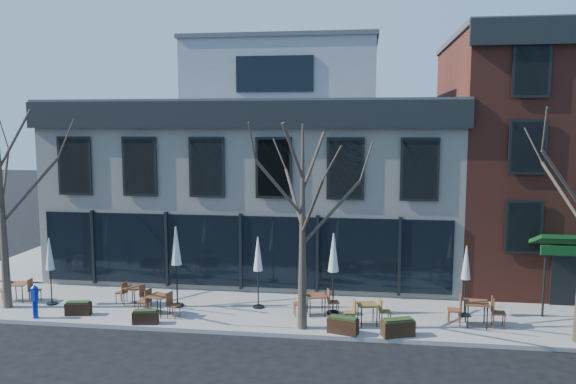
# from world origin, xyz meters

# --- Properties ---
(ground) EXTENTS (120.00, 120.00, 0.00)m
(ground) POSITION_xyz_m (0.00, 0.00, 0.00)
(ground) COLOR black
(ground) RESTS_ON ground
(sidewalk_front) EXTENTS (33.50, 4.70, 0.15)m
(sidewalk_front) POSITION_xyz_m (3.25, -2.15, 0.07)
(sidewalk_front) COLOR gray
(sidewalk_front) RESTS_ON ground
(sidewalk_side) EXTENTS (4.50, 12.00, 0.15)m
(sidewalk_side) POSITION_xyz_m (-11.25, 6.00, 0.07)
(sidewalk_side) COLOR gray
(sidewalk_side) RESTS_ON ground
(corner_building) EXTENTS (18.39, 10.39, 11.10)m
(corner_building) POSITION_xyz_m (0.07, 5.07, 4.72)
(corner_building) COLOR beige
(corner_building) RESTS_ON ground
(red_brick_building) EXTENTS (8.20, 11.78, 11.18)m
(red_brick_building) POSITION_xyz_m (13.00, 4.98, 5.64)
(red_brick_building) COLOR maroon
(red_brick_building) RESTS_ON ground
(tree_corner) EXTENTS (3.93, 3.98, 7.92)m
(tree_corner) POSITION_xyz_m (-8.49, -3.20, 4.25)
(tree_corner) COLOR #382B21
(tree_corner) RESTS_ON sidewalk_front
(tree_mid) EXTENTS (3.50, 3.55, 7.04)m
(tree_mid) POSITION_xyz_m (3.01, -3.90, 3.79)
(tree_mid) COLOR #382B21
(tree_mid) RESTS_ON sidewalk_front
(call_box) EXTENTS (0.25, 0.25, 1.25)m
(call_box) POSITION_xyz_m (-6.72, -4.20, 0.81)
(call_box) COLOR #0B2294
(call_box) RESTS_ON sidewalk_front
(cafe_set_0) EXTENTS (1.75, 0.76, 0.91)m
(cafe_set_0) POSITION_xyz_m (-8.50, -2.46, 0.62)
(cafe_set_0) COLOR brown
(cafe_set_0) RESTS_ON sidewalk_front
(cafe_set_1) EXTENTS (1.63, 0.81, 0.84)m
(cafe_set_1) POSITION_xyz_m (-3.82, -2.24, 0.58)
(cafe_set_1) COLOR brown
(cafe_set_1) RESTS_ON sidewalk_front
(cafe_set_2) EXTENTS (1.80, 0.90, 0.92)m
(cafe_set_2) POSITION_xyz_m (-2.39, -3.29, 0.62)
(cafe_set_2) COLOR brown
(cafe_set_2) RESTS_ON sidewalk_front
(cafe_set_3) EXTENTS (1.79, 0.88, 0.92)m
(cafe_set_3) POSITION_xyz_m (3.36, -2.44, 0.62)
(cafe_set_3) COLOR brown
(cafe_set_3) RESTS_ON sidewalk_front
(cafe_set_4) EXTENTS (1.76, 0.82, 0.90)m
(cafe_set_4) POSITION_xyz_m (5.23, -3.21, 0.61)
(cafe_set_4) COLOR brown
(cafe_set_4) RESTS_ON sidewalk_front
(cafe_set_5) EXTENTS (2.00, 0.84, 1.04)m
(cafe_set_5) POSITION_xyz_m (9.00, -2.85, 0.69)
(cafe_set_5) COLOR brown
(cafe_set_5) RESTS_ON sidewalk_front
(umbrella_0) EXTENTS (0.42, 0.42, 2.63)m
(umbrella_0) POSITION_xyz_m (-7.02, -2.62, 2.01)
(umbrella_0) COLOR black
(umbrella_0) RESTS_ON sidewalk_front
(umbrella_1) EXTENTS (0.50, 0.50, 3.13)m
(umbrella_1) POSITION_xyz_m (-2.06, -2.19, 2.36)
(umbrella_1) COLOR black
(umbrella_1) RESTS_ON sidewalk_front
(umbrella_2) EXTENTS (0.44, 0.44, 2.76)m
(umbrella_2) POSITION_xyz_m (1.08, -1.94, 2.10)
(umbrella_2) COLOR black
(umbrella_2) RESTS_ON sidewalk_front
(umbrella_3) EXTENTS (0.49, 0.49, 3.04)m
(umbrella_3) POSITION_xyz_m (3.97, -2.22, 2.29)
(umbrella_3) COLOR black
(umbrella_3) RESTS_ON sidewalk_front
(umbrella_4) EXTENTS (0.42, 0.42, 2.62)m
(umbrella_4) POSITION_xyz_m (8.78, -1.83, 2.00)
(umbrella_4) COLOR black
(umbrella_4) RESTS_ON sidewalk_front
(planter_0) EXTENTS (0.95, 0.50, 0.51)m
(planter_0) POSITION_xyz_m (-5.36, -3.65, 0.40)
(planter_0) COLOR black
(planter_0) RESTS_ON sidewalk_front
(planter_1) EXTENTS (0.94, 0.52, 0.50)m
(planter_1) POSITION_xyz_m (-2.54, -4.20, 0.40)
(planter_1) COLOR #311D10
(planter_1) RESTS_ON sidewalk_front
(planter_2) EXTENTS (1.10, 0.68, 0.57)m
(planter_2) POSITION_xyz_m (4.42, -4.20, 0.43)
(planter_2) COLOR black
(planter_2) RESTS_ON sidewalk_front
(planter_3) EXTENTS (1.16, 0.77, 0.60)m
(planter_3) POSITION_xyz_m (6.24, -4.20, 0.45)
(planter_3) COLOR #301F10
(planter_3) RESTS_ON sidewalk_front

